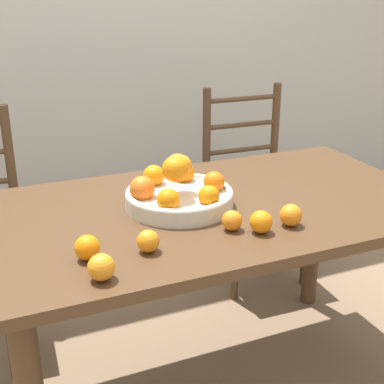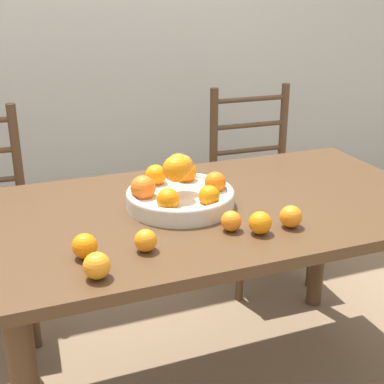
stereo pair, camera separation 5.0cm
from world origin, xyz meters
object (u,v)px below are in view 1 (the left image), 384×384
at_px(orange_loose_0, 291,215).
at_px(orange_loose_3, 232,220).
at_px(orange_loose_2, 148,241).
at_px(orange_loose_1, 87,248).
at_px(chair_right, 253,185).
at_px(fruit_bowl, 178,192).
at_px(orange_loose_4, 101,267).
at_px(orange_loose_5, 261,222).

relative_size(orange_loose_0, orange_loose_3, 1.10).
xyz_separation_m(orange_loose_0, orange_loose_2, (-0.44, 0.01, -0.00)).
xyz_separation_m(orange_loose_0, orange_loose_3, (-0.17, 0.04, -0.00)).
xyz_separation_m(orange_loose_1, chair_right, (1.01, 0.91, -0.29)).
relative_size(fruit_bowl, orange_loose_1, 5.19).
bearing_deg(orange_loose_2, orange_loose_0, -0.90).
bearing_deg(fruit_bowl, orange_loose_2, -126.31).
relative_size(orange_loose_2, orange_loose_3, 1.02).
height_order(orange_loose_1, orange_loose_2, orange_loose_1).
height_order(fruit_bowl, orange_loose_3, fruit_bowl).
bearing_deg(orange_loose_3, orange_loose_0, -12.99).
distance_m(orange_loose_1, orange_loose_4, 0.12).
height_order(orange_loose_2, orange_loose_5, orange_loose_5).
height_order(fruit_bowl, orange_loose_4, fruit_bowl).
relative_size(orange_loose_1, orange_loose_5, 1.01).
height_order(orange_loose_4, orange_loose_5, orange_loose_4).
xyz_separation_m(fruit_bowl, orange_loose_5, (0.15, -0.27, -0.02)).
bearing_deg(orange_loose_2, chair_right, 47.69).
distance_m(fruit_bowl, orange_loose_0, 0.37).
bearing_deg(orange_loose_2, fruit_bowl, 53.69).
bearing_deg(fruit_bowl, orange_loose_1, -145.81).
bearing_deg(orange_loose_4, orange_loose_1, 94.03).
xyz_separation_m(fruit_bowl, orange_loose_1, (-0.35, -0.24, -0.02)).
xyz_separation_m(orange_loose_3, chair_right, (0.58, 0.90, -0.29)).
bearing_deg(orange_loose_5, orange_loose_4, -170.63).
bearing_deg(chair_right, orange_loose_1, -135.88).
bearing_deg(orange_loose_5, orange_loose_3, 145.47).
bearing_deg(orange_loose_1, orange_loose_0, -2.66).
height_order(orange_loose_0, orange_loose_1, same).
distance_m(fruit_bowl, orange_loose_1, 0.42).
distance_m(fruit_bowl, orange_loose_4, 0.49).
distance_m(orange_loose_0, orange_loose_5, 0.11).
bearing_deg(orange_loose_4, orange_loose_0, 8.42).
height_order(orange_loose_3, orange_loose_5, orange_loose_5).
bearing_deg(orange_loose_3, orange_loose_1, -178.35).
xyz_separation_m(orange_loose_2, chair_right, (0.85, 0.93, -0.29)).
xyz_separation_m(orange_loose_1, orange_loose_2, (0.16, -0.02, -0.00)).
distance_m(orange_loose_0, orange_loose_2, 0.44).
distance_m(orange_loose_1, chair_right, 1.39).
bearing_deg(orange_loose_1, fruit_bowl, 34.19).
distance_m(orange_loose_2, orange_loose_5, 0.34).
bearing_deg(orange_loose_0, orange_loose_1, 177.34).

